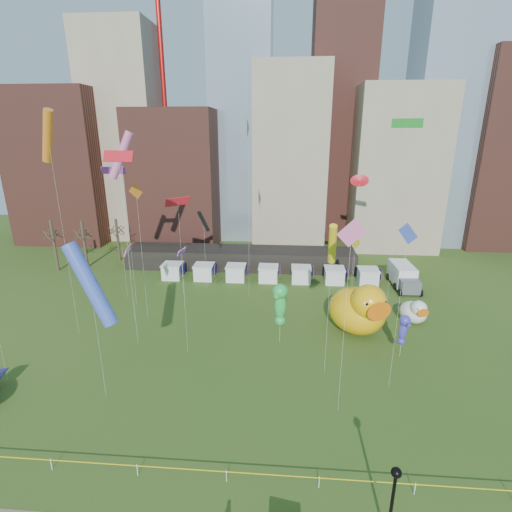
# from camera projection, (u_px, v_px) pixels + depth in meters

# --- Properties ---
(ground) EXTENTS (160.00, 160.00, 0.00)m
(ground) POSITION_uv_depth(u_px,v_px,m) (227.00, 481.00, 25.29)
(ground) COLOR #31531A
(ground) RESTS_ON ground
(skyline) EXTENTS (101.00, 23.00, 68.00)m
(skyline) POSITION_uv_depth(u_px,v_px,m) (282.00, 134.00, 76.45)
(skyline) COLOR brown
(skyline) RESTS_ON ground
(pavilion) EXTENTS (38.00, 6.00, 3.20)m
(pavilion) POSITION_uv_depth(u_px,v_px,m) (241.00, 258.00, 64.94)
(pavilion) COLOR black
(pavilion) RESTS_ON ground
(vendor_tents) EXTENTS (33.24, 2.80, 2.40)m
(vendor_tents) POSITION_uv_depth(u_px,v_px,m) (268.00, 274.00, 59.02)
(vendor_tents) COLOR white
(vendor_tents) RESTS_ON ground
(bare_trees) EXTENTS (8.44, 6.44, 8.50)m
(bare_trees) POSITION_uv_depth(u_px,v_px,m) (85.00, 243.00, 64.77)
(bare_trees) COLOR #382B21
(bare_trees) RESTS_ON ground
(caution_tape) EXTENTS (50.00, 0.06, 0.90)m
(caution_tape) POSITION_uv_depth(u_px,v_px,m) (226.00, 473.00, 25.08)
(caution_tape) COLOR white
(caution_tape) RESTS_ON ground
(big_duck) EXTENTS (8.16, 9.23, 6.47)m
(big_duck) POSITION_uv_depth(u_px,v_px,m) (359.00, 309.00, 43.20)
(big_duck) COLOR #FFB30D
(big_duck) RESTS_ON ground
(small_duck) EXTENTS (3.63, 4.43, 3.21)m
(small_duck) POSITION_uv_depth(u_px,v_px,m) (414.00, 311.00, 45.91)
(small_duck) COLOR white
(small_duck) RESTS_ON ground
(seahorse_green) EXTENTS (2.00, 2.28, 6.86)m
(seahorse_green) POSITION_uv_depth(u_px,v_px,m) (280.00, 301.00, 40.51)
(seahorse_green) COLOR silver
(seahorse_green) RESTS_ON ground
(seahorse_purple) EXTENTS (1.32, 1.54, 4.65)m
(seahorse_purple) POSITION_uv_depth(u_px,v_px,m) (404.00, 328.00, 38.39)
(seahorse_purple) COLOR silver
(seahorse_purple) RESTS_ON ground
(lamppost) EXTENTS (0.56, 0.56, 5.41)m
(lamppost) POSITION_uv_depth(u_px,v_px,m) (393.00, 497.00, 20.53)
(lamppost) COLOR black
(lamppost) RESTS_ON footpath
(box_truck) EXTENTS (3.31, 7.66, 3.21)m
(box_truck) POSITION_uv_depth(u_px,v_px,m) (403.00, 276.00, 56.81)
(box_truck) COLOR white
(box_truck) RESTS_ON ground
(kite_0) EXTENTS (3.38, 1.51, 20.28)m
(kite_0) POSITION_uv_depth(u_px,v_px,m) (118.00, 158.00, 35.48)
(kite_0) COLOR silver
(kite_0) RESTS_ON ground
(kite_1) EXTENTS (3.46, 1.70, 22.10)m
(kite_1) POSITION_uv_depth(u_px,v_px,m) (121.00, 155.00, 45.49)
(kite_1) COLOR silver
(kite_1) RESTS_ON ground
(kite_2) EXTENTS (1.76, 1.48, 11.55)m
(kite_2) POSITION_uv_depth(u_px,v_px,m) (204.00, 221.00, 53.61)
(kite_2) COLOR silver
(kite_2) RESTS_ON ground
(kite_3) EXTENTS (3.24, 1.54, 23.31)m
(kite_3) POSITION_uv_depth(u_px,v_px,m) (407.00, 125.00, 42.21)
(kite_3) COLOR silver
(kite_3) RESTS_ON ground
(kite_4) EXTENTS (0.97, 2.35, 14.73)m
(kite_4) POSITION_uv_depth(u_px,v_px,m) (332.00, 244.00, 32.75)
(kite_4) COLOR silver
(kite_4) RESTS_ON ground
(kite_5) EXTENTS (1.20, 1.27, 15.13)m
(kite_5) POSITION_uv_depth(u_px,v_px,m) (407.00, 240.00, 30.44)
(kite_5) COLOR silver
(kite_5) RESTS_ON ground
(kite_6) EXTENTS (1.04, 1.51, 16.44)m
(kite_6) POSITION_uv_depth(u_px,v_px,m) (136.00, 197.00, 43.24)
(kite_6) COLOR silver
(kite_6) RESTS_ON ground
(kite_7) EXTENTS (0.55, 1.65, 11.23)m
(kite_7) POSITION_uv_depth(u_px,v_px,m) (182.00, 253.00, 36.86)
(kite_7) COLOR silver
(kite_7) RESTS_ON ground
(kite_8) EXTENTS (2.87, 2.96, 13.82)m
(kite_8) POSITION_uv_depth(u_px,v_px,m) (178.00, 202.00, 50.05)
(kite_8) COLOR silver
(kite_8) RESTS_ON ground
(kite_9) EXTENTS (2.11, 0.13, 16.17)m
(kite_9) POSITION_uv_depth(u_px,v_px,m) (351.00, 239.00, 27.21)
(kite_9) COLOR silver
(kite_9) RESTS_ON ground
(kite_11) EXTENTS (0.49, 2.32, 23.54)m
(kite_11) POSITION_uv_depth(u_px,v_px,m) (248.00, 128.00, 46.85)
(kite_11) COLOR silver
(kite_11) RESTS_ON ground
(kite_12) EXTENTS (0.81, 1.51, 10.28)m
(kite_12) POSITION_uv_depth(u_px,v_px,m) (356.00, 245.00, 45.58)
(kite_12) COLOR silver
(kite_12) RESTS_ON ground
(kite_13) EXTENTS (4.27, 1.98, 13.88)m
(kite_13) POSITION_uv_depth(u_px,v_px,m) (90.00, 285.00, 30.41)
(kite_13) COLOR silver
(kite_13) RESTS_ON ground
(kite_14) EXTENTS (2.94, 2.53, 24.08)m
(kite_14) POSITION_uv_depth(u_px,v_px,m) (48.00, 136.00, 37.27)
(kite_14) COLOR silver
(kite_14) RESTS_ON ground
(kite_15) EXTENTS (3.01, 0.66, 17.77)m
(kite_15) POSITION_uv_depth(u_px,v_px,m) (114.00, 171.00, 48.25)
(kite_15) COLOR silver
(kite_15) RESTS_ON ground
(kite_16) EXTENTS (1.46, 0.25, 17.09)m
(kite_16) POSITION_uv_depth(u_px,v_px,m) (360.00, 182.00, 45.76)
(kite_16) COLOR silver
(kite_16) RESTS_ON ground
(kite_17) EXTENTS (0.86, 2.78, 9.44)m
(kite_17) POSITION_uv_depth(u_px,v_px,m) (128.00, 251.00, 43.96)
(kite_17) COLOR silver
(kite_17) RESTS_ON ground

